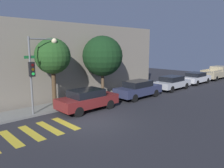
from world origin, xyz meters
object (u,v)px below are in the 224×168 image
Objects in this scene: pickup_truck at (216,73)px; traffic_light_pole at (37,64)px; sedan_far_end at (172,82)px; sedan_middle at (138,89)px; tree_midblock at (103,56)px; sedan_tail_of_row at (196,78)px; tree_near_corner at (53,57)px; sedan_near_corner at (87,99)px.

traffic_light_pole is at bearing 177.11° from pickup_truck.
sedan_middle is at bearing -180.00° from sedan_far_end.
pickup_truck is at bearing -6.47° from tree_midblock.
sedan_far_end is at bearing -15.63° from tree_midblock.
sedan_middle reaches higher than sedan_tail_of_row.
sedan_tail_of_row is 18.06m from tree_near_corner.
tree_midblock is (-13.02, 2.15, 2.89)m from sedan_tail_of_row.
sedan_near_corner is at bearing -23.40° from traffic_light_pole.
sedan_middle is at bearing -43.74° from tree_midblock.
sedan_middle is at bearing -8.52° from traffic_light_pole.
traffic_light_pole is 1.12× the size of sedan_far_end.
sedan_far_end is 0.90× the size of tree_near_corner.
tree_near_corner is (-1.37, 2.15, 2.95)m from sedan_near_corner.
sedan_near_corner is 22.23m from pickup_truck.
tree_midblock is at bearing 8.05° from traffic_light_pole.
tree_near_corner is at bearing 162.71° from sedan_middle.
traffic_light_pole is 1.16× the size of sedan_near_corner.
tree_midblock is at bearing 173.53° from pickup_truck.
sedan_far_end is at bearing 180.00° from sedan_tail_of_row.
tree_near_corner is at bearing 174.80° from pickup_truck.
pickup_truck is at bearing -2.89° from traffic_light_pole.
sedan_tail_of_row is (19.24, -1.27, -2.62)m from traffic_light_pole.
sedan_far_end is 11.26m from pickup_truck.
sedan_middle is (8.46, -1.27, -2.56)m from traffic_light_pole.
sedan_middle is at bearing -0.00° from sedan_near_corner.
tree_midblock reaches higher than tree_near_corner.
sedan_tail_of_row is (16.31, -0.00, -0.05)m from sedan_near_corner.
traffic_light_pole reaches higher than tree_near_corner.
tree_near_corner is (-6.90, 2.15, 2.94)m from sedan_middle.
sedan_middle is 1.02× the size of sedan_far_end.
tree_midblock reaches higher than pickup_truck.
sedan_tail_of_row is at bearing 0.00° from sedan_middle.
traffic_light_pole reaches higher than sedan_near_corner.
pickup_truck is (5.91, 0.00, 0.13)m from sedan_tail_of_row.
sedan_far_end is at bearing -180.00° from pickup_truck.
traffic_light_pole is at bearing 176.23° from sedan_tail_of_row.
sedan_middle is at bearing -17.29° from tree_near_corner.
sedan_tail_of_row is 0.83× the size of tree_midblock.
tree_near_corner is (-17.68, 2.15, 3.00)m from sedan_tail_of_row.
pickup_truck reaches higher than sedan_middle.
traffic_light_pole is 1.83m from tree_near_corner.
sedan_near_corner is at bearing -57.55° from tree_near_corner.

